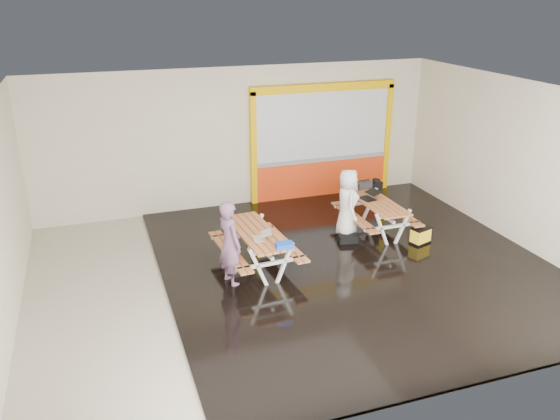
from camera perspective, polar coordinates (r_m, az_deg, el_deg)
name	(u,v)px	position (r m, az deg, el deg)	size (l,w,h in m)	color
room	(296,189)	(10.45, 1.60, 2.12)	(10.02, 8.02, 3.52)	beige
deck	(353,263)	(11.59, 7.34, -5.30)	(7.50, 7.98, 0.05)	black
kiosk	(322,144)	(14.82, 4.28, 6.66)	(3.88, 0.16, 3.00)	#F13F14
picnic_table_left	(257,240)	(11.07, -2.37, -3.07)	(1.51, 2.12, 0.81)	#B86835
picnic_table_right	(376,209)	(12.87, 9.65, 0.15)	(1.36, 1.97, 0.78)	#B86835
person_left	(230,243)	(10.43, -5.09, -3.36)	(0.60, 0.39, 1.64)	#724E6B
person_right	(347,203)	(12.46, 6.82, 0.67)	(0.75, 0.49, 1.54)	white
laptop_left	(261,237)	(10.65, -1.88, -2.69)	(0.38, 0.35, 0.14)	silver
laptop_right	(370,196)	(12.90, 9.02, 1.38)	(0.47, 0.43, 0.17)	black
blue_pouch	(284,245)	(10.29, 0.46, -3.58)	(0.31, 0.22, 0.09)	blue
toolbox	(364,185)	(13.54, 8.46, 2.50)	(0.40, 0.24, 0.22)	black
backpack	(376,189)	(13.79, 9.61, 2.11)	(0.32, 0.23, 0.48)	black
dark_case	(348,238)	(12.43, 6.86, -2.85)	(0.40, 0.30, 0.15)	black
fluke_bag	(421,236)	(12.60, 13.98, -2.51)	(0.49, 0.39, 0.36)	black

